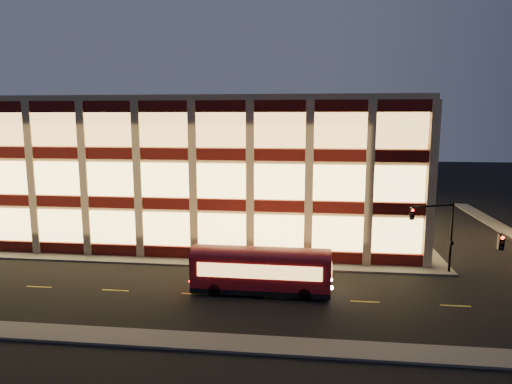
# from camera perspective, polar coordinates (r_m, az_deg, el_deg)

# --- Properties ---
(ground) EXTENTS (200.00, 200.00, 0.00)m
(ground) POSITION_cam_1_polar(r_m,az_deg,el_deg) (40.41, -11.07, -9.00)
(ground) COLOR black
(ground) RESTS_ON ground
(sidewalk_office_south) EXTENTS (54.00, 2.00, 0.15)m
(sidewalk_office_south) POSITION_cam_1_polar(r_m,az_deg,el_deg) (42.26, -14.58, -8.21)
(sidewalk_office_south) COLOR #514F4C
(sidewalk_office_south) RESTS_ON ground
(sidewalk_office_east) EXTENTS (2.00, 30.00, 0.15)m
(sidewalk_office_east) POSITION_cam_1_polar(r_m,az_deg,el_deg) (56.01, 17.89, -4.05)
(sidewalk_office_east) COLOR #514F4C
(sidewalk_office_east) RESTS_ON ground
(sidewalk_tower_west) EXTENTS (2.00, 30.00, 0.15)m
(sidewalk_tower_west) POSITION_cam_1_polar(r_m,az_deg,el_deg) (59.16, 28.42, -4.04)
(sidewalk_tower_west) COLOR #514F4C
(sidewalk_tower_west) RESTS_ON ground
(sidewalk_near) EXTENTS (100.00, 2.00, 0.15)m
(sidewalk_near) POSITION_cam_1_polar(r_m,az_deg,el_deg) (29.18, -19.17, -16.59)
(sidewalk_near) COLOR #514F4C
(sidewalk_near) RESTS_ON ground
(office_building) EXTENTS (50.45, 30.45, 14.50)m
(office_building) POSITION_cam_1_polar(r_m,az_deg,el_deg) (55.69, -8.89, 3.70)
(office_building) COLOR tan
(office_building) RESTS_ON ground
(traffic_signal_far) EXTENTS (3.79, 1.87, 6.00)m
(traffic_signal_far) POSITION_cam_1_polar(r_m,az_deg,el_deg) (39.04, 21.73, -3.88)
(traffic_signal_far) COLOR black
(traffic_signal_far) RESTS_ON ground
(trolley_bus) EXTENTS (9.99, 2.71, 3.37)m
(trolley_bus) POSITION_cam_1_polar(r_m,az_deg,el_deg) (33.32, 0.62, -9.43)
(trolley_bus) COLOR maroon
(trolley_bus) RESTS_ON ground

